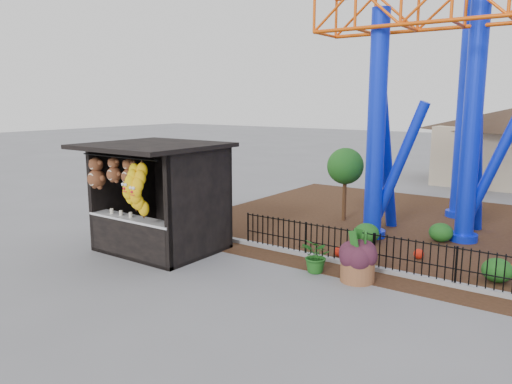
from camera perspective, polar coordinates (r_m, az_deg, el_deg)
The scene contains 9 objects.
ground at distance 12.23m, azimuth -4.78°, elevation -10.23°, with size 120.00×120.00×0.00m, color slate.
mulch_bed at distance 17.58m, azimuth 23.17°, elevation -4.57°, with size 18.00×12.00×0.02m, color #331E11.
curb at distance 12.91m, azimuth 18.27°, elevation -9.31°, with size 18.00×0.18×0.12m, color gray.
prize_booth at distance 14.45m, azimuth -11.71°, elevation -0.84°, with size 3.50×3.40×3.12m.
picket_fence at distance 12.56m, azimuth 22.34°, elevation -8.02°, with size 12.20×0.06×1.00m, color black, non-canonical shape.
terracotta_planter at distance 12.41m, azimuth 11.51°, elevation -8.75°, with size 0.82×0.82×0.55m, color brown.
planter_foliage at distance 12.23m, azimuth 11.61°, elevation -6.13°, with size 0.70×0.70×0.64m, color #371623.
potted_plant at distance 12.77m, azimuth 6.99°, elevation -7.24°, with size 0.80×0.70×0.89m, color #234E17.
landscaping at distance 14.92m, azimuth 24.14°, elevation -6.13°, with size 8.46×3.68×0.61m.
Camera 1 is at (7.43, -8.70, 4.31)m, focal length 35.00 mm.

